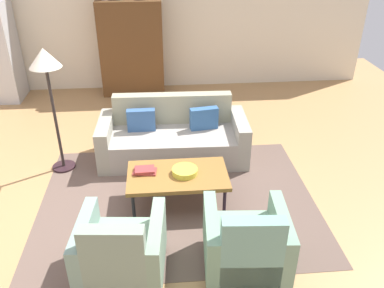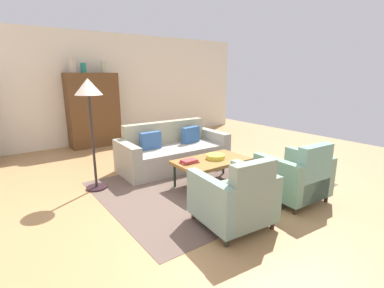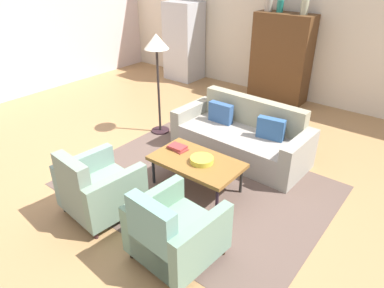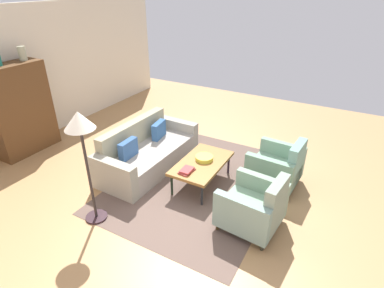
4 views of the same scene
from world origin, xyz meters
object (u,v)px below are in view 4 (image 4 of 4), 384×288
object	(u,v)px
cabinet	(19,110)
book_stack	(187,170)
armchair_right	(279,168)
floor_lamp	(81,131)
fruit_bowl	(204,158)
armchair_left	(256,208)
coffee_table	(202,164)
couch	(146,153)
vase_small	(22,53)

from	to	relation	value
cabinet	book_stack	bearing A→B (deg)	-85.78
armchair_right	floor_lamp	size ratio (longest dim) A/B	0.51
fruit_bowl	floor_lamp	world-z (taller)	floor_lamp
armchair_left	book_stack	xyz separation A→B (m)	(0.22, 1.24, 0.12)
floor_lamp	armchair_right	bearing A→B (deg)	-44.65
coffee_table	armchair_right	distance (m)	1.31
couch	armchair_left	bearing A→B (deg)	77.19
vase_small	coffee_table	bearing A→B (deg)	-85.26
fruit_bowl	book_stack	world-z (taller)	fruit_bowl
couch	armchair_left	xyz separation A→B (m)	(-0.61, -2.35, 0.06)
fruit_bowl	book_stack	distance (m)	0.48
armchair_left	book_stack	size ratio (longest dim) A/B	2.97
coffee_table	vase_small	world-z (taller)	vase_small
fruit_bowl	book_stack	bearing A→B (deg)	171.33
floor_lamp	book_stack	bearing A→B (deg)	-37.31
cabinet	vase_small	xyz separation A→B (m)	(0.35, -0.00, 1.03)
cabinet	floor_lamp	distance (m)	2.98
fruit_bowl	cabinet	distance (m)	3.85
armchair_left	fruit_bowl	world-z (taller)	armchair_left
cabinet	couch	bearing A→B (deg)	-75.51
armchair_right	vase_small	size ratio (longest dim) A/B	3.30
couch	armchair_left	world-z (taller)	armchair_left
book_stack	floor_lamp	bearing A→B (deg)	142.69
book_stack	vase_small	distance (m)	3.96
couch	armchair_right	world-z (taller)	armchair_right
fruit_bowl	vase_small	xyz separation A→B (m)	(-0.40, 3.75, 1.46)
coffee_table	armchair_right	bearing A→B (deg)	-62.96
armchair_right	armchair_left	bearing A→B (deg)	-175.79
couch	cabinet	distance (m)	2.72
couch	fruit_bowl	world-z (taller)	couch
couch	book_stack	size ratio (longest dim) A/B	7.17
couch	armchair_right	bearing A→B (deg)	105.84
couch	vase_small	bearing A→B (deg)	-81.32
armchair_right	cabinet	bearing A→B (deg)	108.54
cabinet	floor_lamp	xyz separation A→B (m)	(-0.91, -2.79, 0.54)
coffee_table	cabinet	world-z (taller)	cabinet
coffee_table	vase_small	distance (m)	4.07
cabinet	vase_small	world-z (taller)	vase_small
book_stack	vase_small	bearing A→B (deg)	88.78
armchair_right	coffee_table	bearing A→B (deg)	121.25
floor_lamp	armchair_left	bearing A→B (deg)	-65.76
armchair_right	floor_lamp	world-z (taller)	floor_lamp
book_stack	floor_lamp	size ratio (longest dim) A/B	0.17
coffee_table	fruit_bowl	xyz separation A→B (m)	(0.09, -0.00, 0.07)
couch	coffee_table	bearing A→B (deg)	91.58
armchair_right	cabinet	world-z (taller)	cabinet
book_stack	floor_lamp	xyz separation A→B (m)	(-1.18, 0.90, 0.98)
couch	floor_lamp	xyz separation A→B (m)	(-1.57, -0.22, 1.16)
coffee_table	armchair_right	size ratio (longest dim) A/B	1.36
coffee_table	cabinet	bearing A→B (deg)	99.99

